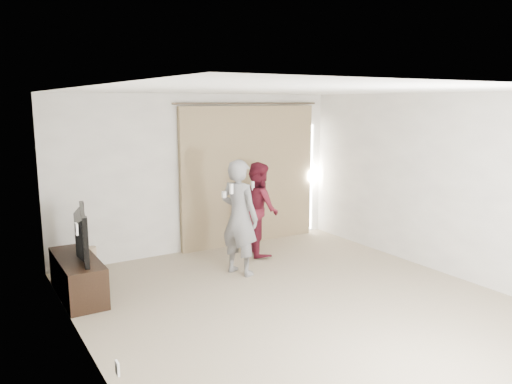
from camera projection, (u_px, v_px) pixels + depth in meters
floor at (297, 303)px, 6.20m from camera, size 5.50×5.50×0.00m
wall_back at (201, 173)px, 8.28m from camera, size 5.00×0.04×2.60m
wall_left at (83, 228)px, 4.69m from camera, size 0.04×5.50×2.60m
ceiling at (300, 90)px, 5.74m from camera, size 5.00×5.50×0.01m
curtain at (250, 175)px, 8.71m from camera, size 2.80×0.11×2.46m
tv_console at (78, 277)px, 6.40m from camera, size 0.46×1.34×0.51m
tv at (75, 234)px, 6.29m from camera, size 0.33×1.10×0.63m
scratching_post at (91, 263)px, 7.21m from camera, size 0.31×0.31×0.41m
person_man at (239, 217)px, 7.13m from camera, size 0.61×0.72×1.68m
person_woman at (259, 208)px, 8.10m from camera, size 0.69×0.83×1.52m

